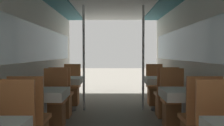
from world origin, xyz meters
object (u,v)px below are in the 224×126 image
(dining_table_left_2, at_px, (67,82))
(support_pole_right_2, at_px, (143,58))
(dining_table_left_1, at_px, (43,97))
(dining_table_right_2, at_px, (160,82))
(chair_left_far_1, at_px, (53,109))
(support_pole_left_2, at_px, (83,58))
(chair_right_far_1, at_px, (174,109))
(chair_left_near_2, at_px, (61,102))
(dining_table_right_1, at_px, (184,97))
(chair_right_far_2, at_px, (155,92))
(chair_right_near_2, at_px, (165,102))
(chair_left_far_2, at_px, (71,92))

(dining_table_left_2, xyz_separation_m, support_pole_right_2, (1.65, 0.00, 0.52))
(dining_table_left_1, height_order, dining_table_right_2, same)
(chair_left_far_1, xyz_separation_m, support_pole_left_2, (0.37, 1.23, 0.83))
(support_pole_right_2, bearing_deg, chair_right_far_1, -73.35)
(chair_left_near_2, bearing_deg, dining_table_left_1, -90.00)
(dining_table_left_2, xyz_separation_m, dining_table_right_1, (2.02, -1.83, 0.00))
(chair_left_near_2, height_order, chair_right_far_2, same)
(dining_table_left_2, bearing_deg, dining_table_left_1, -90.00)
(chair_left_far_1, relative_size, chair_right_far_2, 1.00)
(dining_table_right_1, xyz_separation_m, chair_right_near_2, (0.00, 1.23, -0.31))
(dining_table_left_2, relative_size, chair_left_far_2, 0.73)
(support_pole_left_2, bearing_deg, dining_table_right_2, 0.00)
(chair_left_far_2, relative_size, support_pole_right_2, 0.43)
(dining_table_left_1, distance_m, support_pole_right_2, 2.52)
(dining_table_right_1, height_order, dining_table_right_2, same)
(dining_table_left_1, distance_m, dining_table_left_2, 1.83)
(chair_left_near_2, relative_size, chair_right_far_1, 1.00)
(chair_left_near_2, xyz_separation_m, support_pole_left_2, (0.37, 0.60, 0.83))
(dining_table_left_2, height_order, support_pole_right_2, support_pole_right_2)
(dining_table_left_1, relative_size, chair_left_far_2, 0.73)
(chair_left_near_2, height_order, chair_left_far_2, same)
(chair_right_far_1, relative_size, support_pole_right_2, 0.43)
(chair_right_near_2, xyz_separation_m, chair_right_far_2, (0.00, 1.20, 0.00))
(chair_right_far_1, bearing_deg, chair_left_near_2, -17.33)
(chair_right_near_2, bearing_deg, dining_table_left_1, -148.69)
(dining_table_right_1, bearing_deg, chair_left_far_1, 163.50)
(chair_right_near_2, bearing_deg, chair_right_far_1, -90.00)
(chair_left_far_1, height_order, support_pole_right_2, support_pole_right_2)
(chair_left_near_2, xyz_separation_m, dining_table_right_1, (2.02, -1.23, 0.31))
(chair_right_near_2, height_order, support_pole_right_2, support_pole_right_2)
(dining_table_left_2, distance_m, chair_left_near_2, 0.67)
(dining_table_left_2, height_order, dining_table_right_2, same)
(chair_left_near_2, bearing_deg, support_pole_left_2, 58.45)
(dining_table_left_1, height_order, support_pole_right_2, support_pole_right_2)
(chair_left_far_1, xyz_separation_m, dining_table_right_2, (2.02, 1.23, 0.31))
(dining_table_left_1, bearing_deg, chair_left_far_2, 90.00)
(chair_left_far_1, relative_size, chair_right_far_1, 1.00)
(chair_left_far_1, height_order, support_pole_left_2, support_pole_left_2)
(dining_table_left_2, distance_m, dining_table_right_1, 2.72)
(dining_table_right_1, bearing_deg, dining_table_left_1, 180.00)
(dining_table_right_2, xyz_separation_m, chair_right_near_2, (0.00, -0.60, -0.31))
(chair_left_far_1, bearing_deg, dining_table_left_2, -90.00)
(chair_left_far_2, xyz_separation_m, chair_right_far_1, (2.02, -1.83, 0.00))
(dining_table_left_1, relative_size, support_pole_left_2, 0.31)
(dining_table_right_2, xyz_separation_m, support_pole_right_2, (-0.37, 0.00, 0.52))
(chair_right_far_1, bearing_deg, dining_table_right_1, 90.00)
(dining_table_right_1, height_order, support_pole_right_2, support_pole_right_2)
(dining_table_right_2, distance_m, chair_right_far_2, 0.67)
(chair_left_far_2, height_order, chair_right_far_2, same)
(chair_left_far_1, relative_size, support_pole_right_2, 0.43)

